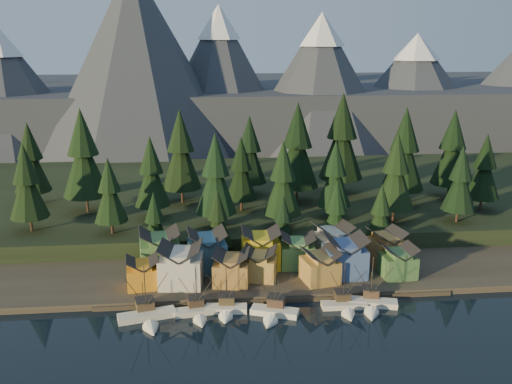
{
  "coord_description": "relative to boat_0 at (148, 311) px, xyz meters",
  "views": [
    {
      "loc": [
        -16.06,
        -99.3,
        57.55
      ],
      "look_at": [
        -3.1,
        30.0,
        21.43
      ],
      "focal_mm": 40.0,
      "sensor_mm": 36.0,
      "label": 1
    }
  ],
  "objects": [
    {
      "name": "house_back_2",
      "position": [
        26.01,
        23.05,
        4.36
      ],
      "size": [
        9.42,
        8.68,
        9.83
      ],
      "rotation": [
        0.0,
        0.0,
        -0.02
      ],
      "color": "gold",
      "rests_on": "shore_strip"
    },
    {
      "name": "house_front_2",
      "position": [
        18.22,
        13.75,
        3.35
      ],
      "size": [
        9.36,
        9.41,
        7.89
      ],
      "rotation": [
        0.0,
        0.0,
        -0.18
      ],
      "color": "olive",
      "rests_on": "shore_strip"
    },
    {
      "name": "tree_hill_15",
      "position": [
        27.72,
        72.85,
        18.15
      ],
      "size": [
        11.34,
        11.34,
        26.43
      ],
      "color": "#332319",
      "rests_on": "hillside"
    },
    {
      "name": "tree_hill_13",
      "position": [
        83.72,
        38.85,
        15.78
      ],
      "size": [
        9.48,
        9.48,
        22.1
      ],
      "color": "#332319",
      "rests_on": "hillside"
    },
    {
      "name": "hillside",
      "position": [
        27.72,
        80.85,
        0.7
      ],
      "size": [
        420.0,
        100.0,
        6.0
      ],
      "primitive_type": "cube",
      "color": "black",
      "rests_on": "ground"
    },
    {
      "name": "tree_hill_6",
      "position": [
        23.72,
        55.85,
        16.05
      ],
      "size": [
        9.7,
        9.7,
        22.6
      ],
      "color": "#332319",
      "rests_on": "hillside"
    },
    {
      "name": "dock",
      "position": [
        27.72,
        7.35,
        -1.8
      ],
      "size": [
        80.0,
        4.0,
        1.0
      ],
      "primitive_type": "cube",
      "color": "#3F382D",
      "rests_on": "ground"
    },
    {
      "name": "house_front_3",
      "position": [
        24.98,
        15.78,
        3.23
      ],
      "size": [
        9.04,
        8.78,
        7.67
      ],
      "rotation": [
        0.0,
        0.0,
        -0.24
      ],
      "color": "#AE873D",
      "rests_on": "shore_strip"
    },
    {
      "name": "tree_hill_17",
      "position": [
        95.72,
        48.85,
        16.56
      ],
      "size": [
        10.1,
        10.1,
        23.52
      ],
      "color": "#332319",
      "rests_on": "hillside"
    },
    {
      "name": "tree_hill_8",
      "position": [
        41.72,
        62.85,
        21.05
      ],
      "size": [
        13.62,
        13.62,
        31.73
      ],
      "color": "#332319",
      "rests_on": "hillside"
    },
    {
      "name": "tree_hill_5",
      "position": [
        15.72,
        40.85,
        18.22
      ],
      "size": [
        11.4,
        11.4,
        26.57
      ],
      "color": "#332319",
      "rests_on": "hillside"
    },
    {
      "name": "house_front_1",
      "position": [
        6.6,
        14.13,
        4.41
      ],
      "size": [
        10.47,
        10.13,
        9.92
      ],
      "rotation": [
        0.0,
        0.0,
        -0.1
      ],
      "color": "beige",
      "rests_on": "shore_strip"
    },
    {
      "name": "tree_hill_7",
      "position": [
        33.72,
        38.85,
        17.04
      ],
      "size": [
        10.47,
        10.47,
        24.4
      ],
      "color": "#332319",
      "rests_on": "hillside"
    },
    {
      "name": "tree_hill_1",
      "position": [
        -22.28,
        58.85,
        20.78
      ],
      "size": [
        13.41,
        13.41,
        31.24
      ],
      "color": "#332319",
      "rests_on": "hillside"
    },
    {
      "name": "boat_4",
      "position": [
        42.0,
        0.9,
        -0.18
      ],
      "size": [
        10.08,
        10.95,
        11.33
      ],
      "rotation": [
        0.0,
        0.0,
        -0.02
      ],
      "color": "beige",
      "rests_on": "ground"
    },
    {
      "name": "tree_hill_16",
      "position": [
        -40.28,
        68.85,
        17.88
      ],
      "size": [
        11.13,
        11.13,
        25.93
      ],
      "color": "#332319",
      "rests_on": "hillside"
    },
    {
      "name": "tree_shore_0",
      "position": [
        -0.28,
        30.85,
        9.01
      ],
      "size": [
        7.71,
        7.71,
        17.97
      ],
      "color": "#332319",
      "rests_on": "shore_strip"
    },
    {
      "name": "tree_hill_9",
      "position": [
        49.72,
        45.85,
        16.22
      ],
      "size": [
        9.83,
        9.83,
        22.9
      ],
      "color": "#332319",
      "rests_on": "hillside"
    },
    {
      "name": "house_back_0",
      "position": [
        1.24,
        23.6,
        4.58
      ],
      "size": [
        10.51,
        10.19,
        10.25
      ],
      "rotation": [
        0.0,
        0.0,
        0.13
      ],
      "color": "#4B7A42",
      "rests_on": "shore_strip"
    },
    {
      "name": "tree_hill_11",
      "position": [
        65.72,
        40.85,
        17.74
      ],
      "size": [
        11.02,
        11.02,
        25.68
      ],
      "color": "#332319",
      "rests_on": "hillside"
    },
    {
      "name": "boat_3",
      "position": [
        26.15,
        -0.63,
        0.11
      ],
      "size": [
        10.85,
        11.42,
        12.46
      ],
      "rotation": [
        0.0,
        0.0,
        -0.35
      ],
      "color": "white",
      "rests_on": "ground"
    },
    {
      "name": "tree_hill_10",
      "position": [
        57.72,
        70.85,
        22.13
      ],
      "size": [
        14.47,
        14.47,
        33.7
      ],
      "color": "#332319",
      "rests_on": "hillside"
    },
    {
      "name": "tree_hill_3",
      "position": [
        -2.28,
        50.85,
        16.89
      ],
      "size": [
        10.36,
        10.36,
        24.13
      ],
      "color": "#332319",
      "rests_on": "hillside"
    },
    {
      "name": "tree_hill_2",
      "position": [
        -12.28,
        38.85,
        15.08
      ],
      "size": [
        8.94,
        8.94,
        20.82
      ],
      "color": "#332319",
      "rests_on": "hillside"
    },
    {
      "name": "boat_1",
      "position": [
        10.32,
        1.28,
        -0.16
      ],
      "size": [
        10.37,
        11.03,
        11.4
      ],
      "rotation": [
        0.0,
        0.0,
        0.15
      ],
      "color": "beige",
      "rests_on": "ground"
    },
    {
      "name": "house_front_5",
      "position": [
        45.42,
        15.46,
        4.48
      ],
      "size": [
        9.8,
        8.96,
        10.04
      ],
      "rotation": [
        0.0,
        0.0,
        0.03
      ],
      "color": "#3C568E",
      "rests_on": "shore_strip"
    },
    {
      "name": "house_front_6",
      "position": [
        57.93,
        13.75,
        3.26
      ],
      "size": [
        8.26,
        7.87,
        7.72
      ],
      "rotation": [
        0.0,
        0.0,
        0.08
      ],
      "color": "#416B3A",
      "rests_on": "shore_strip"
    },
    {
      "name": "house_front_4",
      "position": [
        38.87,
        12.83,
        3.32
      ],
      "size": [
        9.1,
        9.58,
        7.85
      ],
      "rotation": [
        0.0,
        0.0,
        0.2
      ],
      "color": "#B0863E",
      "rests_on": "shore_strip"
    },
    {
      "name": "tree_shore_2",
      "position": [
        32.72,
        30.85,
        7.98
      ],
      "size": [
        6.9,
        6.9,
        16.08
      ],
      "color": "#332319",
      "rests_on": "shore_strip"
    },
    {
      "name": "tree_hill_14",
      "position": [
        91.72,
        62.85,
        19.53
      ],
      "size": [
        12.43,
        12.43,
        28.96
      ],
      "color": "#332319",
      "rests_on": "hillside"
    },
    {
      "name": "house_back_1",
      "position": [
        12.72,
        22.29,
        4.53
      ],
      "size": [
        9.97,
        10.07,
        10.16
      ],
      "rotation": [
        0.0,
        0.0,
        0.11
      ],
      "color": "#376482",
      "rests_on": "shore_strip"
    },
    {
      "name": "house_front_0",
      "position": [
        -2.07,
        13.82,
        2.98
      ],
      "size": [
        7.98,
        7.63,
        7.19
      ],
      "rotation": [
        0.0,
        0.0,
        0.12
      ],
      "color": "orange",
      "rests_on": "shore_strip"
    },
    {
      "name": "ground",
      "position": [
        27.72,
        -9.15,
        -2.3
      ],
      "size": [
        500.0,
        500.0,
        0.0
      ],
      "primitive_type": "plane",
      "color": "black",
      "rests_on": "ground"
    },
    {
      "name": "tree_shore_3",
      "position": [
        46.72,
        30.85,
        10.01
      ],
      "size": [
        8.49,
        8.49,
        19.78
      ],
      "color": "#332319",
      "rests_on": "shore_strip"
    },
    {
      "name": "house_back_5",
      "position": [
        57.56,
        21.73,
        3.89
      ],
      "size": [
        9.48,
        9.55,
        8.94
      ],
      "rotation": [
        0.0,
        0.0,
        0.21
      ],
      "color": "#A27539",
      "rests_on": "shore_strip"
    },
    {
      "name": "boat_2",
      "position": [
        16.33,
        1.85,
        0.08
      ],
      "size": [
        9.29,
        9.96,
        11.81
      ],
      "rotation": [
        0.0,
        0.0,
        -0.1
      ],
      "color": "white",
      "rests_on": "ground"
    },
    {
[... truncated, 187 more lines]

